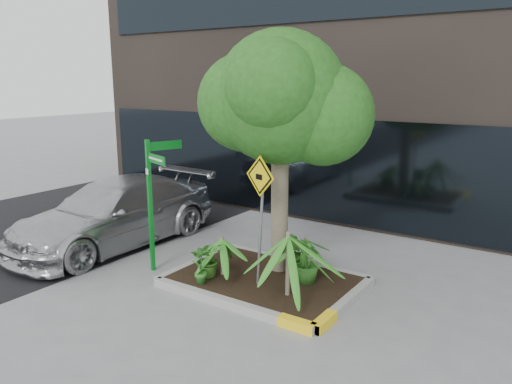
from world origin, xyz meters
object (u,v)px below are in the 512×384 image
Objects in this scene: street_sign_post at (153,191)px; parked_car at (115,213)px; tree at (281,98)px; cattle_sign at (260,199)px.

parked_car is at bearing -178.76° from street_sign_post.
parked_car is 1.95× the size of street_sign_post.
tree is 2.97m from street_sign_post.
street_sign_post reaches higher than cattle_sign.
street_sign_post is at bearing -153.06° from tree.
cattle_sign is (2.22, 0.31, 0.10)m from street_sign_post.
tree reaches higher than street_sign_post.
street_sign_post is (1.90, -0.64, 0.86)m from parked_car.
cattle_sign is at bearing 27.86° from street_sign_post.
tree is 1.83m from cattle_sign.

